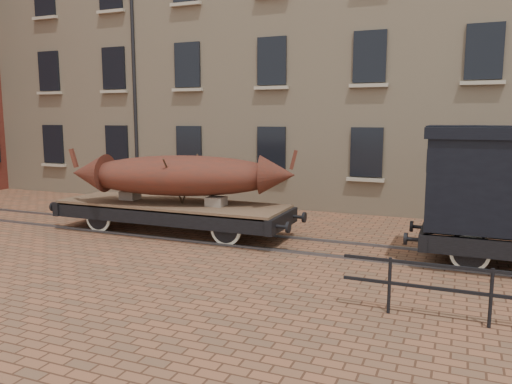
% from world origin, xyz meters
% --- Properties ---
extents(ground, '(90.00, 90.00, 0.00)m').
position_xyz_m(ground, '(0.00, 0.00, 0.00)').
color(ground, brown).
extents(warehouse_cream, '(40.00, 10.19, 14.00)m').
position_xyz_m(warehouse_cream, '(3.00, 9.99, 7.00)').
color(warehouse_cream, '#D3B78E').
rests_on(warehouse_cream, ground).
extents(rail_track, '(30.00, 1.52, 0.06)m').
position_xyz_m(rail_track, '(0.00, 0.00, 0.03)').
color(rail_track, '#59595E').
rests_on(rail_track, ground).
extents(flatcar_wagon, '(7.76, 2.10, 1.17)m').
position_xyz_m(flatcar_wagon, '(-3.75, 0.00, 0.73)').
color(flatcar_wagon, brown).
rests_on(flatcar_wagon, ground).
extents(iron_boat, '(6.55, 3.45, 1.59)m').
position_xyz_m(iron_boat, '(-3.39, -0.00, 1.73)').
color(iron_boat, '#5E2316').
rests_on(iron_boat, flatcar_wagon).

